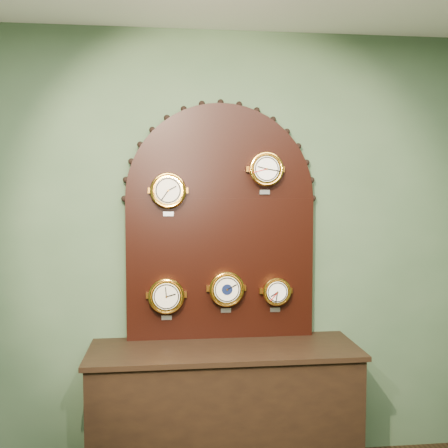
{
  "coord_description": "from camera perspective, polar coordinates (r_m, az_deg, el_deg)",
  "views": [
    {
      "loc": [
        -0.33,
        -0.76,
        1.79
      ],
      "look_at": [
        0.0,
        2.25,
        1.58
      ],
      "focal_mm": 40.53,
      "sensor_mm": 36.0,
      "label": 1
    }
  ],
  "objects": [
    {
      "name": "barometer",
      "position": [
        3.23,
        0.29,
        -7.3
      ],
      "size": [
        0.22,
        0.08,
        0.27
      ],
      "color": "gold",
      "rests_on": "display_board"
    },
    {
      "name": "hygrometer",
      "position": [
        3.21,
        -6.52,
        -8.03
      ],
      "size": [
        0.22,
        0.08,
        0.28
      ],
      "color": "gold",
      "rests_on": "display_board"
    },
    {
      "name": "tide_clock",
      "position": [
        3.28,
        5.92,
        -7.55
      ],
      "size": [
        0.18,
        0.08,
        0.23
      ],
      "color": "gold",
      "rests_on": "display_board"
    },
    {
      "name": "roman_clock",
      "position": [
        3.15,
        -6.32,
        3.78
      ],
      "size": [
        0.22,
        0.08,
        0.27
      ],
      "color": "gold",
      "rests_on": "display_board"
    },
    {
      "name": "display_board",
      "position": [
        3.23,
        -0.39,
        1.05
      ],
      "size": [
        1.26,
        0.06,
        1.53
      ],
      "color": "black",
      "rests_on": "shop_counter"
    },
    {
      "name": "arabic_clock",
      "position": [
        3.21,
        4.74,
        6.19
      ],
      "size": [
        0.22,
        0.08,
        0.27
      ],
      "color": "gold",
      "rests_on": "display_board"
    },
    {
      "name": "wall_back",
      "position": [
        3.3,
        -0.47,
        -2.83
      ],
      "size": [
        4.0,
        0.0,
        4.0
      ],
      "primitive_type": "plane",
      "rotation": [
        1.57,
        0.0,
        0.0
      ],
      "color": "#3E573B",
      "rests_on": "ground"
    },
    {
      "name": "shop_counter",
      "position": [
        3.31,
        0.04,
        -20.83
      ],
      "size": [
        1.6,
        0.5,
        0.8
      ],
      "primitive_type": "cube",
      "color": "black",
      "rests_on": "ground_plane"
    }
  ]
}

